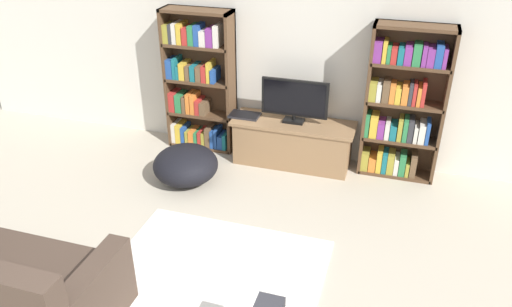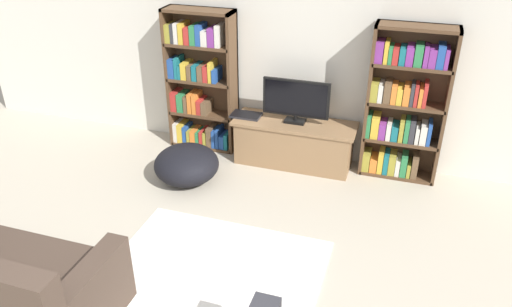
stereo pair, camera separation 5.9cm
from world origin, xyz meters
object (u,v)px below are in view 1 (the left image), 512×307
object	(u,v)px
bookshelf_right	(402,106)
laptop	(245,115)
tv_stand	(293,143)
couch_left_sectional	(6,293)
bookshelf_left	(198,83)
beanbag_ottoman	(186,165)
television	(295,100)

from	to	relation	value
bookshelf_right	laptop	distance (m)	1.81
tv_stand	laptop	world-z (taller)	laptop
bookshelf_right	laptop	xyz separation A→B (m)	(-1.78, -0.14, -0.29)
laptop	couch_left_sectional	distance (m)	3.20
laptop	couch_left_sectional	bearing A→B (deg)	-105.84
laptop	bookshelf_left	bearing A→B (deg)	167.99
laptop	bookshelf_right	bearing A→B (deg)	4.37
bookshelf_right	beanbag_ottoman	size ratio (longest dim) A/B	2.38
tv_stand	beanbag_ottoman	xyz separation A→B (m)	(-1.05, -0.77, -0.06)
bookshelf_left	laptop	xyz separation A→B (m)	(0.64, -0.14, -0.29)
tv_stand	laptop	xyz separation A→B (m)	(-0.60, -0.00, 0.28)
bookshelf_right	bookshelf_left	bearing A→B (deg)	179.98
bookshelf_left	couch_left_sectional	world-z (taller)	bookshelf_left
laptop	beanbag_ottoman	bearing A→B (deg)	-120.35
tv_stand	beanbag_ottoman	distance (m)	1.30
couch_left_sectional	beanbag_ottoman	xyz separation A→B (m)	(0.42, 2.30, -0.08)
bookshelf_left	couch_left_sectional	distance (m)	3.26
couch_left_sectional	beanbag_ottoman	size ratio (longest dim) A/B	2.16
bookshelf_right	beanbag_ottoman	xyz separation A→B (m)	(-2.23, -0.90, -0.63)
bookshelf_right	tv_stand	size ratio (longest dim) A/B	1.21
laptop	television	bearing A→B (deg)	1.39
bookshelf_left	tv_stand	size ratio (longest dim) A/B	1.21
bookshelf_left	couch_left_sectional	xyz separation A→B (m)	(-0.23, -3.21, -0.55)
couch_left_sectional	television	bearing A→B (deg)	64.51
bookshelf_right	tv_stand	bearing A→B (deg)	-173.62
bookshelf_left	beanbag_ottoman	distance (m)	1.12
bookshelf_right	beanbag_ottoman	distance (m)	2.49
beanbag_ottoman	couch_left_sectional	bearing A→B (deg)	-100.38
laptop	beanbag_ottoman	size ratio (longest dim) A/B	0.49
television	beanbag_ottoman	distance (m)	1.44
television	laptop	bearing A→B (deg)	-178.61
couch_left_sectional	beanbag_ottoman	bearing A→B (deg)	79.62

